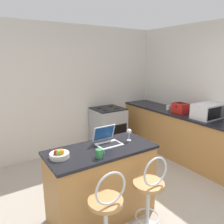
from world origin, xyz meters
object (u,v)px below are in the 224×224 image
(bar_stool_near, at_px, (107,218))
(microwave, at_px, (207,111))
(mug_white, at_px, (168,108))
(stove_range, at_px, (108,128))
(wine_glass_short, at_px, (129,132))
(toaster, at_px, (180,108))
(laptop, at_px, (107,139))
(mug_green, at_px, (99,153))
(fruit_bowl, at_px, (59,155))
(bar_stool_far, at_px, (149,199))

(bar_stool_near, xyz_separation_m, microwave, (2.52, 0.69, 0.58))
(mug_white, bearing_deg, stove_range, 140.12)
(mug_white, xyz_separation_m, wine_glass_short, (-1.72, -0.93, 0.07))
(toaster, height_order, stove_range, toaster)
(laptop, relative_size, mug_white, 3.34)
(mug_white, relative_size, mug_green, 0.95)
(fruit_bowl, bearing_deg, mug_white, 19.36)
(toaster, distance_m, wine_glass_short, 1.86)
(stove_range, height_order, mug_white, mug_white)
(laptop, height_order, stove_range, laptop)
(laptop, distance_m, microwave, 2.11)
(laptop, distance_m, mug_white, 2.20)
(microwave, bearing_deg, laptop, -179.15)
(stove_range, bearing_deg, mug_green, -124.33)
(bar_stool_far, relative_size, microwave, 1.89)
(bar_stool_near, xyz_separation_m, mug_green, (0.13, 0.36, 0.50))
(stove_range, distance_m, mug_white, 1.35)
(stove_range, bearing_deg, laptop, -122.55)
(bar_stool_far, xyz_separation_m, toaster, (1.90, 1.23, 0.55))
(microwave, bearing_deg, wine_glass_short, -176.78)
(bar_stool_near, relative_size, stove_range, 1.07)
(laptop, xyz_separation_m, mug_green, (-0.28, -0.30, -0.01))
(toaster, height_order, mug_white, toaster)
(microwave, xyz_separation_m, wine_glass_short, (-1.81, -0.10, -0.01))
(wine_glass_short, relative_size, mug_green, 1.63)
(toaster, relative_size, mug_white, 2.86)
(laptop, height_order, toaster, laptop)
(bar_stool_near, bearing_deg, fruit_bowl, 111.53)
(wine_glass_short, bearing_deg, bar_stool_near, -140.28)
(bar_stool_near, relative_size, fruit_bowl, 4.67)
(mug_white, height_order, fruit_bowl, fruit_bowl)
(bar_stool_far, distance_m, wine_glass_short, 0.83)
(bar_stool_far, xyz_separation_m, microwave, (1.97, 0.69, 0.58))
(laptop, relative_size, fruit_bowl, 1.46)
(stove_range, height_order, fruit_bowl, fruit_bowl)
(toaster, bearing_deg, wine_glass_short, -159.79)
(laptop, xyz_separation_m, toaster, (2.04, 0.57, 0.04))
(microwave, relative_size, wine_glass_short, 3.31)
(bar_stool_far, relative_size, mug_green, 10.20)
(bar_stool_near, xyz_separation_m, toaster, (2.45, 1.23, 0.55))
(toaster, bearing_deg, stove_range, 131.87)
(bar_stool_far, relative_size, fruit_bowl, 4.67)
(bar_stool_near, distance_m, microwave, 2.67)
(toaster, relative_size, wine_glass_short, 1.67)
(toaster, distance_m, stove_range, 1.56)
(bar_stool_far, xyz_separation_m, stove_range, (0.93, 2.32, -0.00))
(fruit_bowl, height_order, mug_green, fruit_bowl)
(mug_white, bearing_deg, bar_stool_far, -141.15)
(toaster, height_order, mug_green, toaster)
(bar_stool_far, relative_size, mug_white, 10.70)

